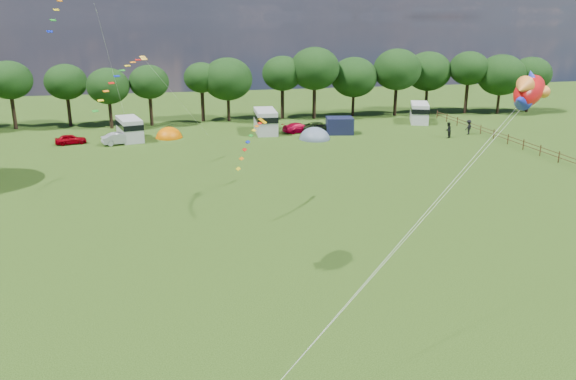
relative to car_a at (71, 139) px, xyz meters
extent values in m
plane|color=black|center=(18.26, -43.97, -0.60)|extent=(180.00, 180.00, 0.00)
cylinder|color=black|center=(-8.64, 11.73, 1.53)|extent=(0.49, 0.49, 4.25)
ellipsoid|color=black|center=(-8.64, 11.73, 5.85)|extent=(5.86, 5.86, 4.98)
cylinder|color=black|center=(-1.76, 12.35, 1.35)|extent=(0.47, 0.47, 3.90)
ellipsoid|color=black|center=(-1.76, 12.35, 5.40)|extent=(5.58, 5.58, 4.74)
cylinder|color=black|center=(3.91, 9.30, 1.18)|extent=(0.44, 0.44, 3.56)
ellipsoid|color=black|center=(3.91, 9.30, 5.04)|extent=(5.56, 5.56, 4.73)
cylinder|color=black|center=(9.17, 10.26, 1.38)|extent=(0.47, 0.47, 3.95)
ellipsoid|color=black|center=(9.17, 10.26, 5.35)|extent=(5.33, 5.33, 4.53)
cylinder|color=black|center=(16.35, 12.06, 1.57)|extent=(0.50, 0.50, 4.33)
ellipsoid|color=black|center=(16.35, 12.06, 5.59)|extent=(4.95, 4.95, 4.21)
cylinder|color=black|center=(19.97, 11.60, 1.06)|extent=(0.43, 0.43, 3.31)
ellipsoid|color=black|center=(19.97, 11.60, 5.35)|extent=(7.03, 7.03, 5.98)
cylinder|color=black|center=(27.92, 11.83, 1.58)|extent=(0.50, 0.50, 4.36)
ellipsoid|color=black|center=(27.92, 11.83, 5.96)|extent=(5.84, 5.84, 4.97)
cylinder|color=black|center=(32.51, 10.96, 1.68)|extent=(0.51, 0.51, 4.55)
ellipsoid|color=black|center=(32.51, 10.96, 6.63)|extent=(7.15, 7.15, 6.08)
cylinder|color=black|center=(38.75, 11.66, 1.01)|extent=(0.42, 0.42, 3.21)
ellipsoid|color=black|center=(38.75, 11.66, 5.20)|extent=(6.90, 6.90, 5.86)
cylinder|color=black|center=(45.25, 11.00, 1.49)|extent=(0.48, 0.48, 4.17)
ellipsoid|color=black|center=(45.25, 11.00, 6.26)|extent=(7.16, 7.16, 6.09)
cylinder|color=black|center=(51.23, 12.92, 1.23)|extent=(0.45, 0.45, 3.66)
ellipsoid|color=black|center=(51.23, 12.92, 5.71)|extent=(7.05, 7.05, 5.99)
cylinder|color=black|center=(56.68, 10.40, 1.72)|extent=(0.52, 0.52, 4.65)
ellipsoid|color=black|center=(56.68, 10.40, 6.28)|extent=(5.96, 5.96, 5.06)
cylinder|color=black|center=(61.42, 9.08, 0.99)|extent=(0.42, 0.42, 3.19)
ellipsoid|color=black|center=(61.42, 9.08, 5.30)|extent=(7.23, 7.23, 6.14)
cylinder|color=black|center=(66.82, 9.47, 1.16)|extent=(0.44, 0.44, 3.52)
ellipsoid|color=black|center=(66.82, 9.47, 5.26)|extent=(6.22, 6.22, 5.28)
cylinder|color=#472D19|center=(50.26, -19.97, 0.00)|extent=(0.12, 0.12, 1.20)
cylinder|color=#472D19|center=(50.26, -21.47, 0.35)|extent=(0.08, 3.00, 0.08)
cylinder|color=#472D19|center=(50.26, -21.47, -0.05)|extent=(0.08, 3.00, 0.08)
cylinder|color=#472D19|center=(50.26, -16.97, 0.00)|extent=(0.12, 0.12, 1.20)
cylinder|color=#472D19|center=(50.26, -18.47, 0.35)|extent=(0.08, 3.00, 0.08)
cylinder|color=#472D19|center=(50.26, -18.47, -0.05)|extent=(0.08, 3.00, 0.08)
cylinder|color=#472D19|center=(50.26, -13.97, 0.00)|extent=(0.12, 0.12, 1.20)
cylinder|color=#472D19|center=(50.26, -15.47, 0.35)|extent=(0.08, 3.00, 0.08)
cylinder|color=#472D19|center=(50.26, -15.47, -0.05)|extent=(0.08, 3.00, 0.08)
cylinder|color=#472D19|center=(50.26, -10.97, 0.00)|extent=(0.12, 0.12, 1.20)
cylinder|color=#472D19|center=(50.26, -12.47, 0.35)|extent=(0.08, 3.00, 0.08)
cylinder|color=#472D19|center=(50.26, -12.47, -0.05)|extent=(0.08, 3.00, 0.08)
cylinder|color=#472D19|center=(50.26, -7.97, 0.00)|extent=(0.12, 0.12, 1.20)
cylinder|color=#472D19|center=(50.26, -9.47, 0.35)|extent=(0.08, 3.00, 0.08)
cylinder|color=#472D19|center=(50.26, -9.47, -0.05)|extent=(0.08, 3.00, 0.08)
cylinder|color=#472D19|center=(50.26, -4.97, 0.00)|extent=(0.12, 0.12, 1.20)
cylinder|color=#472D19|center=(50.26, -6.47, 0.35)|extent=(0.08, 3.00, 0.08)
cylinder|color=#472D19|center=(50.26, -6.47, -0.05)|extent=(0.08, 3.00, 0.08)
cylinder|color=#472D19|center=(50.26, -1.97, 0.00)|extent=(0.12, 0.12, 1.20)
cylinder|color=#472D19|center=(50.26, -3.47, 0.35)|extent=(0.08, 3.00, 0.08)
cylinder|color=#472D19|center=(50.26, -3.47, -0.05)|extent=(0.08, 3.00, 0.08)
cylinder|color=#472D19|center=(50.26, 1.03, 0.00)|extent=(0.12, 0.12, 1.20)
cylinder|color=#472D19|center=(50.26, -0.47, 0.35)|extent=(0.08, 3.00, 0.08)
cylinder|color=#472D19|center=(50.26, -0.47, -0.05)|extent=(0.08, 3.00, 0.08)
cylinder|color=#472D19|center=(50.26, 4.03, 0.00)|extent=(0.12, 0.12, 1.20)
cylinder|color=#472D19|center=(50.26, 2.53, 0.35)|extent=(0.08, 3.00, 0.08)
cylinder|color=#472D19|center=(50.26, 2.53, -0.05)|extent=(0.08, 3.00, 0.08)
cylinder|color=#472D19|center=(50.26, 7.03, 0.00)|extent=(0.12, 0.12, 1.20)
cylinder|color=#472D19|center=(50.26, 5.53, 0.35)|extent=(0.08, 3.00, 0.08)
cylinder|color=#472D19|center=(50.26, 5.53, -0.05)|extent=(0.08, 3.00, 0.08)
imported|color=#94000A|center=(0.00, 0.00, 0.00)|extent=(3.82, 2.19, 1.20)
imported|color=#9EA2A6|center=(5.73, -1.26, 0.10)|extent=(4.22, 2.48, 1.40)
imported|color=#9D001F|center=(27.83, 1.08, 0.03)|extent=(4.47, 2.70, 1.25)
imported|color=black|center=(30.61, 0.70, 0.05)|extent=(4.97, 2.76, 1.29)
cube|color=#B9BABB|center=(6.71, 1.02, 0.75)|extent=(3.51, 5.79, 2.70)
cube|color=black|center=(6.71, 1.02, 1.30)|extent=(3.58, 5.91, 0.64)
cylinder|color=black|center=(7.11, -0.64, -0.22)|extent=(0.80, 0.45, 0.76)
cylinder|color=black|center=(6.31, 2.67, -0.22)|extent=(0.80, 0.45, 0.76)
cube|color=#BABABD|center=(23.63, 1.96, 0.88)|extent=(2.91, 6.08, 2.96)
cube|color=black|center=(23.63, 1.96, 1.48)|extent=(2.97, 6.20, 0.70)
cylinder|color=black|center=(23.50, 0.10, -0.18)|extent=(0.85, 0.36, 0.83)
cylinder|color=black|center=(23.75, 3.82, -0.18)|extent=(0.85, 0.36, 0.83)
cube|color=silver|center=(46.26, 4.66, 0.76)|extent=(4.18, 5.91, 2.72)
cube|color=black|center=(46.26, 4.66, 1.32)|extent=(4.27, 6.03, 0.64)
cylinder|color=black|center=(45.62, 3.07, -0.22)|extent=(0.82, 0.55, 0.77)
cylinder|color=black|center=(46.90, 6.25, -0.22)|extent=(0.82, 0.55, 0.77)
ellipsoid|color=#D96200|center=(11.34, 1.40, -0.58)|extent=(3.16, 3.63, 2.60)
cylinder|color=#D96200|center=(11.34, 1.40, -0.56)|extent=(3.32, 3.32, 0.08)
ellipsoid|color=slate|center=(28.79, -3.28, -0.58)|extent=(3.67, 4.22, 2.87)
cylinder|color=slate|center=(28.79, -3.28, -0.56)|extent=(3.85, 3.85, 0.08)
cube|color=#161937|center=(32.77, -0.73, 0.44)|extent=(3.77, 3.26, 2.09)
ellipsoid|color=red|center=(28.92, -43.68, 10.21)|extent=(3.45, 3.29, 2.01)
ellipsoid|color=yellow|center=(28.92, -43.68, 10.05)|extent=(2.15, 2.04, 1.10)
cone|color=orange|center=(27.80, -44.70, 10.52)|extent=(1.50, 1.48, 1.05)
cone|color=#1C28C4|center=(27.80, -44.70, 9.90)|extent=(1.50, 1.48, 1.05)
cone|color=#1C28C4|center=(29.00, -43.61, 10.86)|extent=(1.14, 1.15, 0.90)
sphere|color=white|center=(29.57, -42.61, 10.40)|extent=(0.33, 0.33, 0.33)
sphere|color=black|center=(29.60, -42.51, 10.40)|extent=(0.17, 0.17, 0.17)
cube|color=orange|center=(2.92, -15.64, 15.06)|extent=(0.51, 0.55, 0.16)
cube|color=yellow|center=(2.65, -16.13, 14.32)|extent=(0.50, 0.54, 0.17)
cube|color=#198C1E|center=(2.38, -16.63, 13.49)|extent=(0.50, 0.54, 0.18)
cube|color=#0C1EB2|center=(2.11, -17.12, 12.59)|extent=(0.49, 0.53, 0.18)
cube|color=yellow|center=(9.62, -20.83, 10.57)|extent=(0.68, 0.66, 0.32)
cube|color=red|center=(9.22, -21.28, 10.47)|extent=(0.50, 0.42, 0.09)
cube|color=orange|center=(8.81, -21.73, 10.32)|extent=(0.50, 0.42, 0.10)
cube|color=yellow|center=(8.41, -22.18, 10.09)|extent=(0.49, 0.42, 0.11)
cube|color=#198C1E|center=(8.00, -22.63, 9.78)|extent=(0.49, 0.42, 0.11)
cube|color=#0C1EB2|center=(7.60, -23.08, 9.39)|extent=(0.49, 0.41, 0.12)
cube|color=red|center=(7.19, -23.53, 8.93)|extent=(0.49, 0.41, 0.13)
cube|color=orange|center=(6.79, -23.98, 8.38)|extent=(0.49, 0.41, 0.14)
cube|color=yellow|center=(6.38, -24.43, 7.75)|extent=(0.48, 0.40, 0.14)
cube|color=#198C1E|center=(5.98, -24.88, 7.04)|extent=(0.48, 0.40, 0.15)
cube|color=#D49B00|center=(18.35, -26.44, 6.09)|extent=(0.75, 0.79, 0.38)
cube|color=red|center=(18.04, -26.98, 6.02)|extent=(0.46, 0.61, 0.11)
cube|color=orange|center=(17.72, -27.52, 5.90)|extent=(0.46, 0.61, 0.12)
cube|color=yellow|center=(17.41, -28.06, 5.71)|extent=(0.46, 0.61, 0.13)
cube|color=#198C1E|center=(17.09, -28.60, 5.44)|extent=(0.45, 0.61, 0.14)
cube|color=#0C1EB2|center=(16.78, -29.14, 5.09)|extent=(0.45, 0.60, 0.15)
cube|color=red|center=(16.46, -29.68, 4.66)|extent=(0.44, 0.60, 0.16)
cube|color=orange|center=(16.15, -30.22, 4.14)|extent=(0.44, 0.60, 0.16)
cube|color=yellow|center=(15.83, -30.76, 3.55)|extent=(0.43, 0.60, 0.17)
imported|color=black|center=(45.05, -6.19, 0.38)|extent=(1.11, 1.06, 1.97)
imported|color=black|center=(48.66, -4.73, 0.34)|extent=(1.33, 1.12, 1.88)
camera|label=1|loc=(11.08, -68.65, 13.74)|focal=35.00mm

